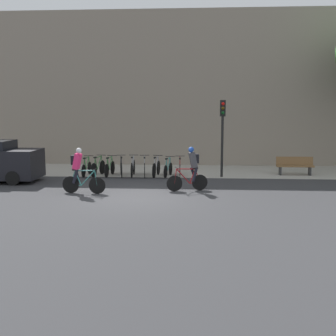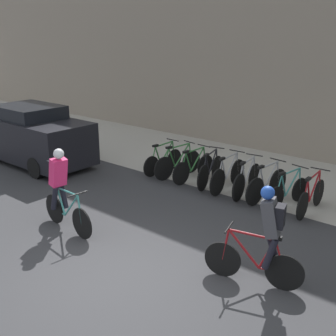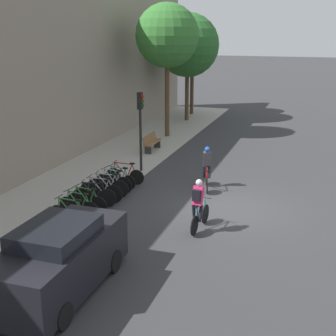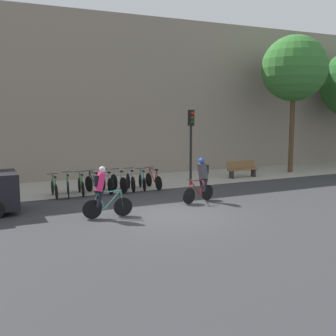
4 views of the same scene
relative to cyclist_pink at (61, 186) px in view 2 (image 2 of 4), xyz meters
The scene contains 14 objects.
ground 2.62m from the cyclist_pink, 15.37° to the right, with size 200.00×200.00×0.00m, color #333335.
kerb_strip 6.61m from the cyclist_pink, 68.90° to the left, with size 44.00×4.50×0.01m, color #A39E93.
cyclist_pink is the anchor object (origin of this frame).
cyclist_grey 4.40m from the cyclist_pink, 10.47° to the left, with size 1.62×0.62×1.76m.
parked_bike_0 4.33m from the cyclist_pink, 100.96° to the left, with size 0.46×1.64×0.94m.
parked_bike_1 4.26m from the cyclist_pink, 93.38° to the left, with size 0.47×1.73×0.98m.
parked_bike_2 4.27m from the cyclist_pink, 85.66° to the left, with size 0.46×1.67×0.96m.
parked_bike_3 4.35m from the cyclist_pink, 78.09° to the left, with size 0.51×1.66×0.99m.
parked_bike_4 4.50m from the cyclist_pink, 70.94° to the left, with size 0.46×1.78×0.99m.
parked_bike_5 4.71m from the cyclist_pink, 64.34° to the left, with size 0.46×1.71×0.99m.
parked_bike_6 4.98m from the cyclist_pink, 58.42° to the left, with size 0.46×1.68×0.99m.
parked_bike_7 5.30m from the cyclist_pink, 53.14° to the left, with size 0.47×1.55×0.94m.
parked_bike_8 5.66m from the cyclist_pink, 48.49° to the left, with size 0.46×1.71×0.96m.
parked_car 5.18m from the cyclist_pink, 153.57° to the left, with size 4.30×1.84×1.85m.
Camera 2 is at (4.69, -4.22, 4.03)m, focal length 45.00 mm.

